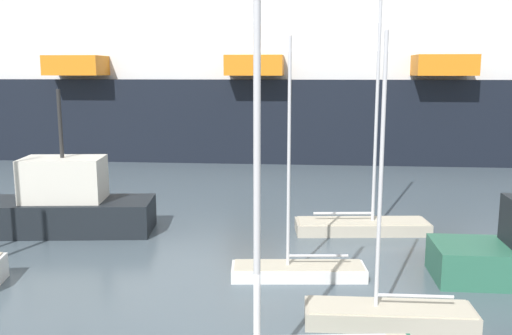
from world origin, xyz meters
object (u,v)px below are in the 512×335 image
(sailboat_3, at_px, (298,267))
(fishing_boat_0, at_px, (58,205))
(sailboat_1, at_px, (362,221))
(cruise_ship, at_px, (187,68))
(sailboat_0, at_px, (389,311))

(sailboat_3, xyz_separation_m, fishing_boat_0, (-9.97, 4.79, 0.80))
(sailboat_1, bearing_deg, cruise_ship, 111.53)
(sailboat_0, relative_size, cruise_ship, 0.07)
(sailboat_1, xyz_separation_m, sailboat_3, (-2.84, -5.32, -0.12))
(sailboat_3, bearing_deg, fishing_boat_0, -28.47)
(sailboat_3, relative_size, cruise_ship, 0.07)
(sailboat_0, distance_m, sailboat_1, 8.63)
(sailboat_0, height_order, cruise_ship, cruise_ship)
(cruise_ship, bearing_deg, fishing_boat_0, -90.09)
(sailboat_0, distance_m, sailboat_3, 4.04)
(fishing_boat_0, bearing_deg, sailboat_0, -37.56)
(sailboat_3, distance_m, fishing_boat_0, 11.09)
(sailboat_3, bearing_deg, cruise_ship, -76.59)
(sailboat_1, height_order, cruise_ship, cruise_ship)
(cruise_ship, bearing_deg, sailboat_0, -69.25)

